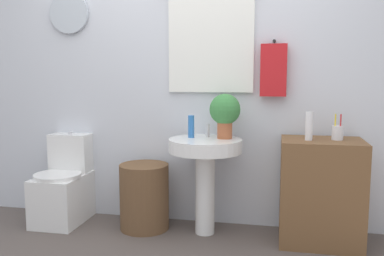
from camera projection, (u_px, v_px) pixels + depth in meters
name	position (u px, v px, depth m)	size (l,w,h in m)	color
back_wall	(191.00, 65.00, 3.37)	(4.40, 0.18, 2.60)	silver
toilet	(64.00, 188.00, 3.45)	(0.38, 0.51, 0.74)	white
laundry_hamper	(144.00, 197.00, 3.28)	(0.39, 0.39, 0.52)	brown
pedestal_sink	(205.00, 161.00, 3.14)	(0.56, 0.56, 0.74)	white
faucet	(208.00, 130.00, 3.23)	(0.03, 0.03, 0.10)	silver
wooden_cabinet	(321.00, 192.00, 2.99)	(0.58, 0.44, 0.76)	brown
soap_bottle	(191.00, 126.00, 3.18)	(0.05, 0.05, 0.17)	#2D6BB7
potted_plant	(225.00, 112.00, 3.12)	(0.24, 0.24, 0.34)	#AD5B38
lotion_bottle	(309.00, 126.00, 2.91)	(0.05, 0.05, 0.20)	white
toothbrush_cup	(338.00, 133.00, 2.94)	(0.08, 0.08, 0.19)	silver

